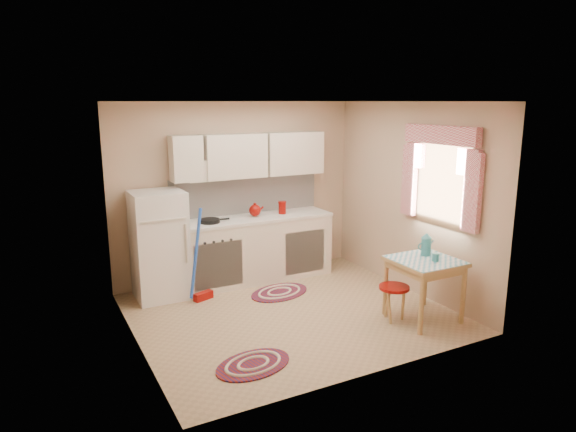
% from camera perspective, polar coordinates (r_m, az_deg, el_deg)
% --- Properties ---
extents(room_shell, '(3.64, 3.60, 2.52)m').
position_cam_1_polar(room_shell, '(6.14, 0.48, 4.16)').
color(room_shell, tan).
rests_on(room_shell, ground).
extents(fridge, '(0.65, 0.60, 1.40)m').
position_cam_1_polar(fridge, '(6.78, -14.10, -3.17)').
color(fridge, white).
rests_on(fridge, ground).
extents(broom, '(0.30, 0.20, 1.20)m').
position_cam_1_polar(broom, '(6.60, -9.56, -4.30)').
color(broom, blue).
rests_on(broom, ground).
extents(base_cabinets, '(2.25, 0.60, 0.88)m').
position_cam_1_polar(base_cabinets, '(7.30, -3.88, -3.79)').
color(base_cabinets, beige).
rests_on(base_cabinets, ground).
extents(countertop, '(2.27, 0.62, 0.04)m').
position_cam_1_polar(countertop, '(7.19, -3.94, -0.27)').
color(countertop, silver).
rests_on(countertop, base_cabinets).
extents(frying_pan, '(0.28, 0.28, 0.05)m').
position_cam_1_polar(frying_pan, '(6.90, -8.68, -0.54)').
color(frying_pan, black).
rests_on(frying_pan, countertop).
extents(red_kettle, '(0.22, 0.20, 0.18)m').
position_cam_1_polar(red_kettle, '(7.18, -3.69, 0.64)').
color(red_kettle, '#820804').
rests_on(red_kettle, countertop).
extents(red_canister, '(0.14, 0.14, 0.16)m').
position_cam_1_polar(red_canister, '(7.36, -0.64, 0.87)').
color(red_canister, '#820804').
rests_on(red_canister, countertop).
extents(table, '(0.72, 0.72, 0.72)m').
position_cam_1_polar(table, '(6.23, 14.83, -7.91)').
color(table, tan).
rests_on(table, ground).
extents(stool, '(0.37, 0.37, 0.42)m').
position_cam_1_polar(stool, '(6.17, 11.64, -9.46)').
color(stool, '#820804').
rests_on(stool, ground).
extents(coffee_pot, '(0.17, 0.15, 0.29)m').
position_cam_1_polar(coffee_pot, '(6.24, 15.11, -3.01)').
color(coffee_pot, teal).
rests_on(coffee_pot, table).
extents(mug, '(0.09, 0.09, 0.10)m').
position_cam_1_polar(mug, '(6.07, 16.08, -4.45)').
color(mug, teal).
rests_on(mug, table).
extents(rug_center, '(0.97, 0.77, 0.02)m').
position_cam_1_polar(rug_center, '(6.92, -0.96, -8.48)').
color(rug_center, maroon).
rests_on(rug_center, ground).
extents(rug_left, '(0.89, 0.69, 0.02)m').
position_cam_1_polar(rug_left, '(5.19, -3.88, -16.14)').
color(rug_left, maroon).
rests_on(rug_left, ground).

